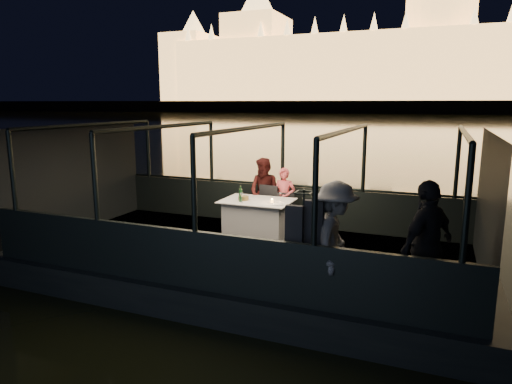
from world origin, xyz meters
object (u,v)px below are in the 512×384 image
at_px(chair_port_right, 283,212).
at_px(passenger_stripe, 335,241).
at_px(dining_table_central, 257,218).
at_px(person_man_maroon, 265,194).
at_px(wine_bottle, 241,194).
at_px(coat_stand, 303,238).
at_px(person_woman_coral, 284,196).
at_px(passenger_dark, 427,248).
at_px(chair_port_left, 265,210).

xyz_separation_m(chair_port_right, passenger_stripe, (1.76, -2.92, 0.40)).
relative_size(dining_table_central, person_man_maroon, 0.93).
height_order(dining_table_central, wine_bottle, wine_bottle).
relative_size(dining_table_central, coat_stand, 0.91).
distance_m(chair_port_right, person_man_maroon, 0.66).
relative_size(dining_table_central, person_woman_coral, 1.06).
relative_size(coat_stand, passenger_stripe, 0.94).
distance_m(person_man_maroon, passenger_stripe, 3.92).
relative_size(dining_table_central, chair_port_right, 1.75).
bearing_deg(dining_table_central, passenger_dark, -34.92).
bearing_deg(chair_port_right, passenger_dark, -66.53).
height_order(passenger_dark, wine_bottle, passenger_dark).
xyz_separation_m(person_woman_coral, person_man_maroon, (-0.46, 0.00, 0.00)).
xyz_separation_m(dining_table_central, passenger_stripe, (2.17, -2.47, 0.47)).
bearing_deg(chair_port_left, dining_table_central, -80.90).
height_order(chair_port_left, person_woman_coral, person_woman_coral).
xyz_separation_m(chair_port_left, chair_port_right, (0.40, 0.00, 0.00)).
bearing_deg(person_woman_coral, chair_port_right, -81.91).
distance_m(chair_port_left, passenger_stripe, 3.66).
xyz_separation_m(coat_stand, passenger_dark, (1.62, 0.32, -0.05)).
bearing_deg(wine_bottle, passenger_stripe, -42.33).
xyz_separation_m(dining_table_central, chair_port_left, (0.01, 0.45, 0.06)).
bearing_deg(coat_stand, wine_bottle, 129.87).
distance_m(dining_table_central, person_man_maroon, 0.81).
bearing_deg(dining_table_central, person_woman_coral, 64.02).
relative_size(chair_port_left, person_man_maroon, 0.62).
distance_m(chair_port_left, coat_stand, 3.62).
relative_size(chair_port_left, coat_stand, 0.60).
height_order(chair_port_left, person_man_maroon, person_man_maroon).
bearing_deg(coat_stand, person_woman_coral, 112.59).
bearing_deg(passenger_stripe, person_woman_coral, 25.69).
relative_size(dining_table_central, wine_bottle, 4.42).
distance_m(dining_table_central, chair_port_right, 0.61).
xyz_separation_m(dining_table_central, coat_stand, (1.77, -2.68, 0.51)).
height_order(coat_stand, passenger_stripe, passenger_stripe).
bearing_deg(person_woman_coral, person_man_maroon, 175.79).
relative_size(chair_port_right, passenger_stripe, 0.49).
xyz_separation_m(chair_port_left, person_man_maroon, (-0.12, 0.27, 0.30)).
distance_m(dining_table_central, passenger_dark, 4.15).
bearing_deg(chair_port_right, passenger_stripe, -82.02).
relative_size(dining_table_central, chair_port_left, 1.51).
height_order(chair_port_left, coat_stand, coat_stand).
bearing_deg(person_man_maroon, dining_table_central, -73.41).
distance_m(chair_port_right, wine_bottle, 1.08).
height_order(dining_table_central, coat_stand, coat_stand).
xyz_separation_m(dining_table_central, wine_bottle, (-0.26, -0.26, 0.53)).
bearing_deg(chair_port_right, person_man_maroon, 129.27).
bearing_deg(chair_port_left, chair_port_right, 10.73).
xyz_separation_m(chair_port_right, wine_bottle, (-0.67, -0.71, 0.47)).
distance_m(person_woman_coral, wine_bottle, 1.16).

